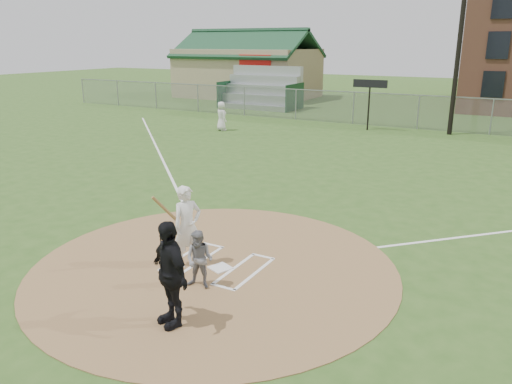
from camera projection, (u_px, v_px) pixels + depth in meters
The scene contains 14 objects.
ground at pixel (214, 268), 11.53m from camera, with size 140.00×140.00×0.00m, color #2F521C.
dirt_circle at pixel (214, 267), 11.52m from camera, with size 8.40×8.40×0.02m, color #956F46.
home_plate at pixel (220, 268), 11.43m from camera, with size 0.44×0.44×0.03m, color white.
foul_line_third at pixel (160, 154), 23.24m from camera, with size 0.10×24.00×0.01m, color white.
catcher at pixel (199, 259), 10.40m from camera, with size 0.61×0.48×1.26m, color gray.
umpire at pixel (170, 274), 8.93m from camera, with size 1.18×0.49×2.01m, color black.
ondeck_player at pixel (221, 116), 29.20m from camera, with size 0.82×0.54×1.68m, color silver.
batters_boxes at pixel (218, 264), 11.65m from camera, with size 2.08×1.88×0.01m.
batter_at_plate at pixel (187, 226), 11.39m from camera, with size 0.82×1.10×1.90m.
outfield_fence at pixel (418, 112), 29.67m from camera, with size 56.08×0.08×2.03m.
bleachers at pixel (260, 88), 39.05m from camera, with size 6.08×3.20×3.20m.
clubhouse at pixel (248, 71), 46.83m from camera, with size 12.20×8.71×6.23m.
light_pole at pixel (463, 10), 26.30m from camera, with size 1.20×0.30×12.22m.
scoreboard_sign at pixel (370, 89), 28.93m from camera, with size 2.00×0.10×2.93m.
Camera 1 is at (5.94, -8.75, 5.00)m, focal length 35.00 mm.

